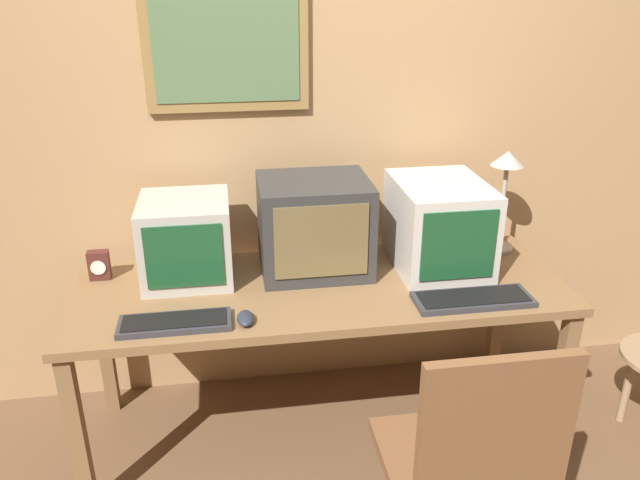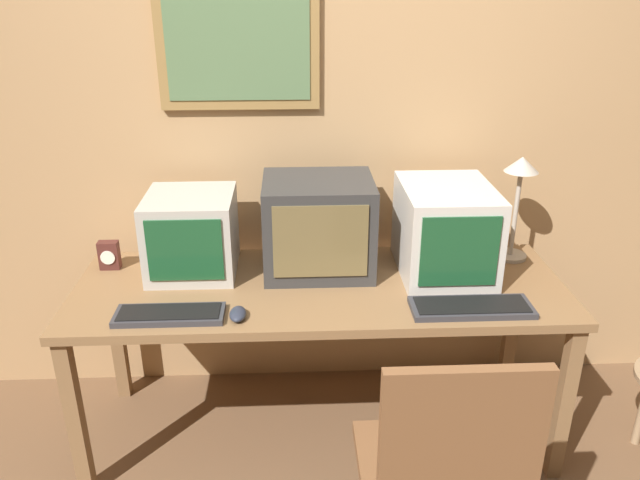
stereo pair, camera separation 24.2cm
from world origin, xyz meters
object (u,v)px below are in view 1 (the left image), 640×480
Objects in this scene: monitor_center at (313,226)px; monitor_left at (186,239)px; desk_clock at (99,265)px; monitor_right at (439,225)px; keyboard_side at (473,299)px; desk_lamp at (505,179)px; mouse_near_keyboard at (245,318)px; keyboard_main at (175,323)px.

monitor_left is at bearing 179.62° from monitor_center.
monitor_center is at bearing -2.33° from desk_clock.
monitor_right is at bearing -5.82° from monitor_center.
keyboard_side is 1.49m from desk_clock.
keyboard_side is 0.63m from desk_lamp.
desk_clock is at bearing 174.85° from monitor_left.
keyboard_side is 0.86m from mouse_near_keyboard.
keyboard_main is at bearing -161.98° from desk_lamp.
desk_lamp is at bearing 4.55° from monitor_center.
desk_lamp is (1.16, 0.47, 0.31)m from mouse_near_keyboard.
monitor_center is at bearing -175.45° from desk_lamp.
keyboard_main is 3.75× the size of mouse_near_keyboard.
keyboard_main is 1.51m from desk_lamp.
monitor_center is 0.70m from keyboard_side.
desk_lamp is at bearing 22.24° from mouse_near_keyboard.
monitor_left is 0.83× the size of keyboard_side.
monitor_center reaches higher than mouse_near_keyboard.
keyboard_main is at bearing 176.28° from mouse_near_keyboard.
monitor_right is at bearing -3.63° from desk_clock.
keyboard_main is at bearing -144.89° from monitor_center.
monitor_center is 0.95× the size of monitor_right.
desk_lamp is at bearing 18.02° from keyboard_main.
monitor_left is 0.83× the size of monitor_center.
monitor_right is at bearing 95.82° from keyboard_side.
desk_lamp is (0.30, 0.45, 0.32)m from keyboard_side.
mouse_near_keyboard is 0.23× the size of desk_lamp.
monitor_left is 3.05× the size of desk_clock.
keyboard_main is 0.87× the size of desk_lamp.
desk_clock reaches higher than mouse_near_keyboard.
desk_clock is at bearing 127.03° from keyboard_main.
desk_lamp is (1.40, 0.46, 0.32)m from keyboard_main.
monitor_center reaches higher than monitor_left.
keyboard_main is (-0.55, -0.39, -0.18)m from monitor_center.
mouse_near_keyboard is at bearing -126.99° from monitor_center.
monitor_right is 0.38m from desk_lamp.
keyboard_main is 0.25m from mouse_near_keyboard.
keyboard_main is 3.24× the size of desk_clock.
desk_clock is 1.75m from desk_lamp.
mouse_near_keyboard is 1.29m from desk_lamp.
keyboard_side is at bearing -123.06° from desk_lamp.
monitor_center is 0.98× the size of desk_lamp.
monitor_center is at bearing 53.01° from mouse_near_keyboard.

